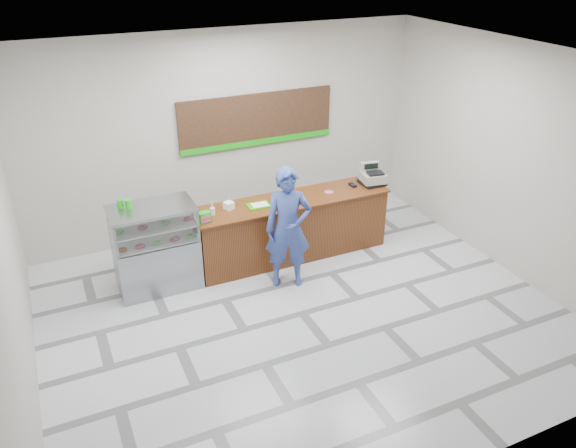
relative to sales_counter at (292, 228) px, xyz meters
name	(u,v)px	position (x,y,z in m)	size (l,w,h in m)	color
floor	(303,313)	(-0.55, -1.55, -0.52)	(7.00, 7.00, 0.00)	silver
back_wall	(227,134)	(-0.55, 1.45, 1.23)	(7.00, 7.00, 0.00)	#B5B0A7
ceiling	(306,63)	(-0.55, -1.55, 2.98)	(7.00, 7.00, 0.00)	silver
sales_counter	(292,228)	(0.00, 0.00, 0.00)	(3.26, 0.76, 1.03)	brown
display_case	(156,247)	(-2.22, 0.00, 0.16)	(1.22, 0.72, 1.33)	gray
menu_board	(257,120)	(0.00, 1.41, 1.42)	(2.80, 0.06, 0.90)	black
cash_register	(372,176)	(1.49, 0.00, 0.65)	(0.44, 0.45, 0.36)	black
card_terminal	(353,185)	(1.15, 0.05, 0.53)	(0.08, 0.16, 0.04)	black
serving_tray	(259,205)	(-0.57, -0.01, 0.52)	(0.36, 0.27, 0.02)	#27B005
napkin_box	(229,205)	(-1.03, 0.09, 0.57)	(0.13, 0.13, 0.11)	white
straw_cup	(213,211)	(-1.32, 0.00, 0.57)	(0.08, 0.08, 0.11)	silver
promo_box	(204,217)	(-1.50, -0.19, 0.59)	(0.18, 0.12, 0.16)	#19A614
donut_decal	(329,192)	(0.67, 0.00, 0.52)	(0.15, 0.15, 0.00)	#D9517A
green_cup_left	(120,204)	(-2.61, 0.17, 0.88)	(0.08, 0.08, 0.13)	#19A614
green_cup_right	(128,204)	(-2.51, 0.09, 0.88)	(0.09, 0.09, 0.14)	#19A614
customer	(288,228)	(-0.40, -0.72, 0.42)	(0.69, 0.45, 1.88)	#31448D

